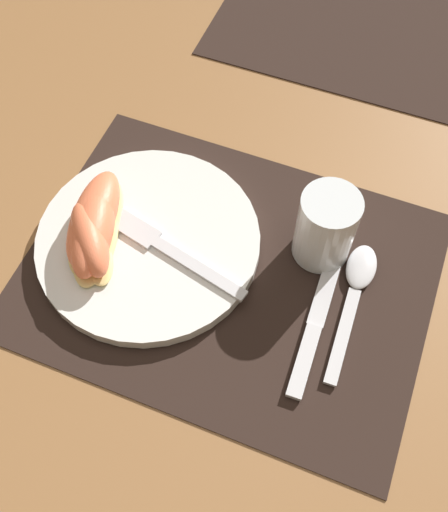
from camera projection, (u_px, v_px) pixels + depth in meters
The scene contains 11 objects.
ground_plane at pixel (228, 274), 0.69m from camera, with size 3.00×3.00×0.00m, color olive.
placemat at pixel (228, 273), 0.68m from camera, with size 0.46×0.35×0.00m.
placemat_far at pixel (375, 18), 0.91m from camera, with size 0.46×0.35×0.00m.
plate at pixel (147, 243), 0.69m from camera, with size 0.26×0.26×0.02m.
juice_glass at pixel (325, 230), 0.66m from camera, with size 0.07×0.07×0.10m.
knife at pixel (318, 314), 0.65m from camera, with size 0.03×0.21×0.01m.
spoon at pixel (357, 285), 0.67m from camera, with size 0.04×0.18×0.01m.
fork at pixel (161, 245), 0.68m from camera, with size 0.20×0.07×0.00m.
citrus_wedge_0 at pixel (94, 219), 0.68m from camera, with size 0.08×0.14×0.04m.
citrus_wedge_1 at pixel (94, 231), 0.67m from camera, with size 0.09×0.14×0.04m.
citrus_wedge_2 at pixel (90, 240), 0.66m from camera, with size 0.10×0.10×0.05m.
Camera 1 is at (0.12, -0.31, 0.60)m, focal length 42.00 mm.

